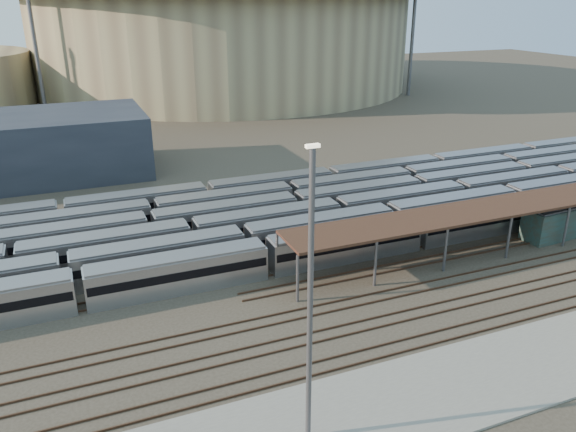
# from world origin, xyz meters

# --- Properties ---
(ground) EXTENTS (420.00, 420.00, 0.00)m
(ground) POSITION_xyz_m (0.00, 0.00, 0.00)
(ground) COLOR #383026
(ground) RESTS_ON ground
(apron) EXTENTS (50.00, 9.00, 0.20)m
(apron) POSITION_xyz_m (-5.00, -15.00, 0.10)
(apron) COLOR gray
(apron) RESTS_ON ground
(subway_trains) EXTENTS (129.89, 23.90, 3.60)m
(subway_trains) POSITION_xyz_m (2.44, 18.50, 1.80)
(subway_trains) COLOR silver
(subway_trains) RESTS_ON ground
(inspection_shed) EXTENTS (60.30, 6.00, 5.30)m
(inspection_shed) POSITION_xyz_m (22.00, 4.00, 4.98)
(inspection_shed) COLOR #545459
(inspection_shed) RESTS_ON ground
(empty_tracks) EXTENTS (170.00, 9.62, 0.18)m
(empty_tracks) POSITION_xyz_m (0.00, -5.00, 0.09)
(empty_tracks) COLOR #4C3323
(empty_tracks) RESTS_ON ground
(stadium) EXTENTS (124.00, 124.00, 32.50)m
(stadium) POSITION_xyz_m (25.00, 140.00, 16.47)
(stadium) COLOR gray
(stadium) RESTS_ON ground
(service_building) EXTENTS (42.00, 20.00, 10.00)m
(service_building) POSITION_xyz_m (-35.00, 55.00, 5.00)
(service_building) COLOR #1E232D
(service_building) RESTS_ON ground
(floodlight_0) EXTENTS (4.00, 1.00, 38.40)m
(floodlight_0) POSITION_xyz_m (-30.00, 110.00, 20.65)
(floodlight_0) COLOR #545459
(floodlight_0) RESTS_ON ground
(floodlight_2) EXTENTS (4.00, 1.00, 38.40)m
(floodlight_2) POSITION_xyz_m (70.00, 100.00, 20.65)
(floodlight_2) COLOR #545459
(floodlight_2) RESTS_ON ground
(floodlight_3) EXTENTS (4.00, 1.00, 38.40)m
(floodlight_3) POSITION_xyz_m (-10.00, 160.00, 20.65)
(floodlight_3) COLOR #545459
(floodlight_3) RESTS_ON ground
(yard_light_pole) EXTENTS (0.81, 0.36, 20.08)m
(yard_light_pole) POSITION_xyz_m (-14.50, -15.69, 10.32)
(yard_light_pole) COLOR #545459
(yard_light_pole) RESTS_ON apron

